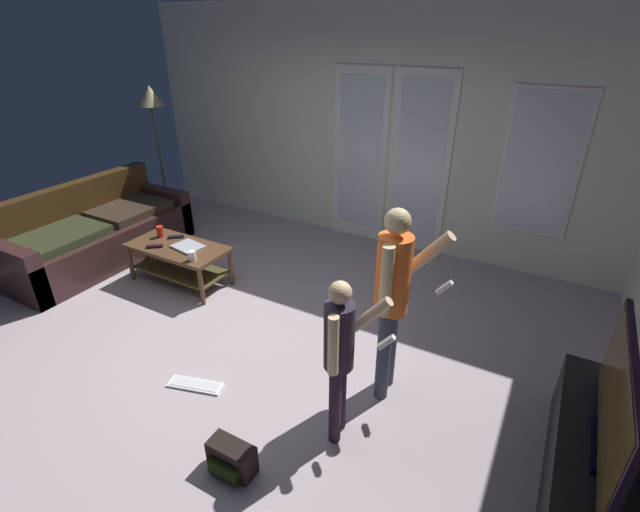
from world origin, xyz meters
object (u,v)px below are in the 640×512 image
object	(u,v)px
flat_screen_tv	(616,405)
person_adult	(393,291)
dvd_remote_slim	(176,237)
cup_by_laptop	(192,256)
leather_couch	(97,235)
coffee_table	(179,256)
backpack	(231,458)
person_child	(340,349)
tv_stand	(587,475)
floor_lamp	(151,104)
laptop_closed	(188,247)
tv_remote_black	(155,246)
loose_keyboard	(195,385)
cup_near_edge	(160,231)

from	to	relation	value
flat_screen_tv	person_adult	bearing A→B (deg)	167.64
flat_screen_tv	dvd_remote_slim	xyz separation A→B (m)	(-4.11, 0.89, -0.32)
cup_by_laptop	leather_couch	bearing A→B (deg)	176.51
coffee_table	dvd_remote_slim	xyz separation A→B (m)	(-0.16, 0.14, 0.13)
flat_screen_tv	backpack	distance (m)	2.23
leather_couch	person_child	bearing A→B (deg)	-14.17
dvd_remote_slim	tv_stand	bearing A→B (deg)	-52.99
tv_stand	floor_lamp	world-z (taller)	floor_lamp
backpack	cup_by_laptop	world-z (taller)	cup_by_laptop
flat_screen_tv	laptop_closed	size ratio (longest dim) A/B	3.89
cup_by_laptop	dvd_remote_slim	bearing A→B (deg)	150.38
floor_lamp	flat_screen_tv	bearing A→B (deg)	-20.70
person_adult	cup_by_laptop	world-z (taller)	person_adult
laptop_closed	person_adult	bearing A→B (deg)	-1.05
tv_remote_black	dvd_remote_slim	world-z (taller)	same
backpack	leather_couch	bearing A→B (deg)	154.73
flat_screen_tv	cup_by_laptop	size ratio (longest dim) A/B	12.13
leather_couch	tv_stand	distance (m)	5.26
leather_couch	person_adult	xyz separation A→B (m)	(3.85, -0.39, 0.60)
tv_stand	dvd_remote_slim	distance (m)	4.21
flat_screen_tv	backpack	size ratio (longest dim) A/B	3.92
leather_couch	person_child	xyz separation A→B (m)	(3.72, -0.94, 0.42)
leather_couch	person_child	distance (m)	3.86
floor_lamp	loose_keyboard	bearing A→B (deg)	-41.31
person_adult	cup_near_edge	bearing A→B (deg)	169.59
tv_remote_black	laptop_closed	bearing A→B (deg)	-8.41
person_adult	floor_lamp	size ratio (longest dim) A/B	0.83
person_adult	person_child	world-z (taller)	person_adult
floor_lamp	loose_keyboard	distance (m)	4.09
coffee_table	cup_by_laptop	distance (m)	0.45
backpack	dvd_remote_slim	distance (m)	2.80
tv_stand	floor_lamp	size ratio (longest dim) A/B	0.89
leather_couch	loose_keyboard	distance (m)	2.77
person_adult	coffee_table	bearing A→B (deg)	170.10
tv_stand	person_child	world-z (taller)	person_child
tv_stand	flat_screen_tv	distance (m)	0.55
flat_screen_tv	cup_by_laptop	bearing A→B (deg)	170.68
cup_by_laptop	backpack	bearing A→B (deg)	-41.63
coffee_table	tv_remote_black	world-z (taller)	tv_remote_black
coffee_table	flat_screen_tv	size ratio (longest dim) A/B	0.90
tv_stand	loose_keyboard	world-z (taller)	tv_stand
tv_stand	laptop_closed	distance (m)	3.90
person_adult	laptop_closed	xyz separation A→B (m)	(-2.45, 0.48, -0.45)
person_child	person_adult	bearing A→B (deg)	76.90
coffee_table	backpack	distance (m)	2.57
tv_stand	leather_couch	bearing A→B (deg)	172.46
cup_by_laptop	tv_remote_black	world-z (taller)	cup_by_laptop
leather_couch	backpack	size ratio (longest dim) A/B	6.98
dvd_remote_slim	backpack	bearing A→B (deg)	-79.66
backpack	cup_near_edge	bearing A→B (deg)	144.06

